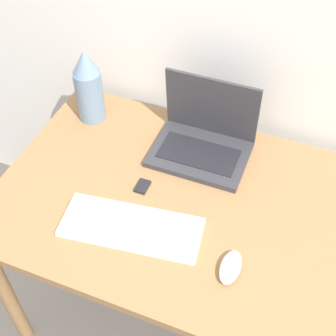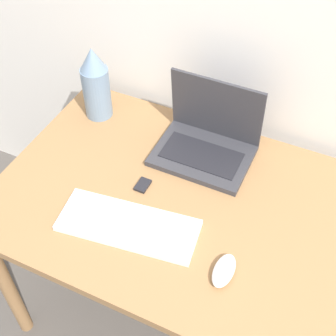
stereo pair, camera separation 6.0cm
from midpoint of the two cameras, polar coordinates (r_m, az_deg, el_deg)
desk at (r=1.49m, az=4.11°, el=-6.52°), size 1.23×0.77×0.70m
laptop at (r=1.55m, az=5.94°, el=3.54°), size 0.31×0.24×0.25m
keyboard at (r=1.37m, az=-3.60°, el=-7.00°), size 0.42×0.21×0.02m
mouse at (r=1.29m, az=8.19°, el=-12.30°), size 0.05×0.11×0.03m
vase at (r=1.66m, az=-7.78°, el=10.14°), size 0.10×0.10×0.27m
mp3_player at (r=1.47m, az=-1.93°, el=-2.13°), size 0.04×0.06×0.01m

